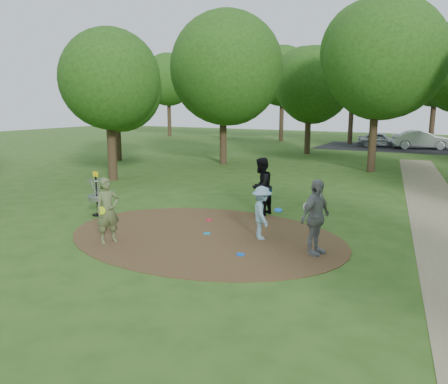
% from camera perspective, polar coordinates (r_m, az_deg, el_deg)
% --- Properties ---
extents(ground, '(100.00, 100.00, 0.00)m').
position_cam_1_polar(ground, '(12.87, -2.56, -5.75)').
color(ground, '#2D5119').
rests_on(ground, ground).
extents(dirt_clearing, '(8.40, 8.40, 0.02)m').
position_cam_1_polar(dirt_clearing, '(12.87, -2.56, -5.70)').
color(dirt_clearing, '#47301C').
rests_on(dirt_clearing, ground).
extents(parking_lot, '(14.00, 8.00, 0.01)m').
position_cam_1_polar(parking_lot, '(40.93, 22.32, 5.31)').
color(parking_lot, black).
rests_on(parking_lot, ground).
extents(player_observer_with_disc, '(0.68, 0.79, 1.83)m').
position_cam_1_polar(player_observer_with_disc, '(12.45, -14.95, -2.35)').
color(player_observer_with_disc, '#58653A').
rests_on(player_observer_with_disc, ground).
extents(player_throwing_with_disc, '(1.13, 1.14, 1.54)m').
position_cam_1_polar(player_throwing_with_disc, '(12.40, 4.95, -2.75)').
color(player_throwing_with_disc, '#8CB8D1').
rests_on(player_throwing_with_disc, ground).
extents(player_walking_with_disc, '(0.84, 1.04, 2.01)m').
position_cam_1_polar(player_walking_with_disc, '(15.04, 4.84, 0.70)').
color(player_walking_with_disc, black).
rests_on(player_walking_with_disc, ground).
extents(player_waiting_with_disc, '(0.79, 1.24, 1.96)m').
position_cam_1_polar(player_waiting_with_disc, '(11.30, 11.86, -3.27)').
color(player_waiting_with_disc, gray).
rests_on(player_waiting_with_disc, ground).
extents(disc_ground_cyan, '(0.22, 0.22, 0.02)m').
position_cam_1_polar(disc_ground_cyan, '(13.01, -2.24, -5.42)').
color(disc_ground_cyan, '#1788BE').
rests_on(disc_ground_cyan, dirt_clearing).
extents(disc_ground_blue, '(0.22, 0.22, 0.02)m').
position_cam_1_polar(disc_ground_blue, '(11.26, 2.16, -8.15)').
color(disc_ground_blue, blue).
rests_on(disc_ground_blue, dirt_clearing).
extents(disc_ground_red, '(0.22, 0.22, 0.02)m').
position_cam_1_polar(disc_ground_red, '(14.46, -1.97, -3.68)').
color(disc_ground_red, red).
rests_on(disc_ground_red, dirt_clearing).
extents(car_left, '(3.83, 1.78, 1.27)m').
position_cam_1_polar(car_left, '(41.74, 19.64, 6.48)').
color(car_left, '#B0B4B9').
rests_on(car_left, ground).
extents(car_right, '(4.98, 2.89, 1.55)m').
position_cam_1_polar(car_right, '(40.88, 24.38, 6.23)').
color(car_right, '#B2B6BA').
rests_on(car_right, ground).
extents(disc_golf_basket, '(0.63, 0.63, 1.54)m').
position_cam_1_polar(disc_golf_basket, '(15.60, -16.32, 0.18)').
color(disc_golf_basket, black).
rests_on(disc_golf_basket, ground).
extents(tree_ring, '(37.35, 45.26, 9.17)m').
position_cam_1_polar(tree_ring, '(21.60, 16.23, 15.04)').
color(tree_ring, '#332316').
rests_on(tree_ring, ground).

